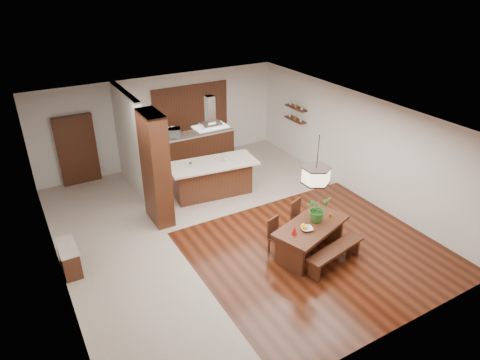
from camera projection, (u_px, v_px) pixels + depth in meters
room_shell at (229, 152)px, 9.90m from camera, size 9.00×9.04×2.92m
tile_hallway at (123, 260)px, 9.62m from camera, size 2.50×9.00×0.01m
tile_kitchen at (227, 177)px, 13.32m from camera, size 5.50×4.00×0.01m
soffit_band at (228, 118)px, 9.53m from camera, size 8.00×9.00×0.02m
partition_pier at (156, 169)px, 10.49m from camera, size 0.45×1.00×2.90m
partition_stub at (130, 141)px, 12.11m from camera, size 0.18×2.40×2.90m
hallway_console at (69, 258)px, 9.16m from camera, size 0.37×0.88×0.63m
hallway_doorway at (77, 150)px, 12.56m from camera, size 1.10×0.20×2.10m
rear_counter at (196, 146)px, 14.31m from camera, size 2.60×0.62×0.95m
kitchen_window at (191, 108)px, 13.93m from camera, size 2.60×0.08×1.50m
shelf_lower at (295, 120)px, 13.93m from camera, size 0.26×0.90×0.04m
shelf_upper at (296, 108)px, 13.74m from camera, size 0.26×0.90×0.04m
dining_table at (311, 232)px, 9.62m from camera, size 2.01×1.43×0.76m
dining_bench at (335, 256)px, 9.38m from camera, size 1.61×0.64×0.44m
dining_chair_left at (279, 236)px, 9.71m from camera, size 0.48×0.48×0.85m
dining_chair_right at (302, 219)px, 10.29m from camera, size 0.53×0.53×0.92m
pendant_lantern at (317, 164)px, 8.85m from camera, size 0.64×0.64×1.31m
foliage_plant at (317, 209)px, 9.57m from camera, size 0.63×0.58×0.60m
fruit_bowl at (307, 229)px, 9.33m from camera, size 0.33×0.33×0.06m
napkin_cone at (294, 230)px, 9.15m from camera, size 0.13×0.13×0.20m
gold_ornament at (330, 215)px, 9.79m from camera, size 0.07×0.07×0.10m
kitchen_island at (212, 178)px, 12.11m from camera, size 2.57×1.35×1.02m
range_hood at (210, 112)px, 11.23m from camera, size 0.90×0.55×0.87m
island_cup at (225, 159)px, 11.94m from camera, size 0.14×0.14×0.11m
microwave at (172, 133)px, 13.66m from camera, size 0.65×0.55×0.31m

